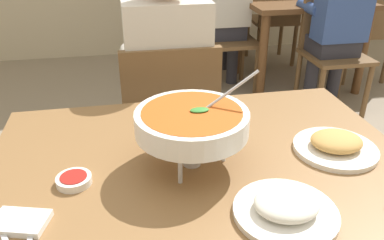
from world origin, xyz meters
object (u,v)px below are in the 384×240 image
chair_diner_main (170,123)px  appetizer_plate (336,145)px  chair_bg_right (331,43)px  chair_bg_middle (227,30)px  patron_bg_middle (226,2)px  patron_bg_right (339,14)px  rice_plate (286,208)px  dining_table_far (300,15)px  sauce_dish (74,180)px  curry_bowl (192,123)px  chair_bg_window (276,14)px  chair_bg_corner (368,26)px  diner_main (167,73)px  chair_bg_left (221,17)px  dining_table_main (202,194)px

chair_diner_main → appetizer_plate: bearing=-61.9°
chair_diner_main → chair_bg_right: 1.75m
appetizer_plate → chair_bg_middle: 2.38m
patron_bg_middle → patron_bg_right: bearing=-41.0°
rice_plate → dining_table_far: (1.21, 2.52, -0.16)m
patron_bg_middle → sauce_dish: bearing=-114.1°
chair_diner_main → curry_bowl: 0.81m
chair_bg_right → chair_bg_window: 1.03m
rice_plate → chair_bg_corner: size_ratio=0.27×
diner_main → chair_bg_middle: diner_main is taller
rice_plate → chair_bg_window: chair_bg_window is taller
appetizer_plate → chair_bg_window: 3.00m
patron_bg_middle → chair_diner_main: bearing=-113.8°
diner_main → dining_table_far: (1.35, 1.52, -0.12)m
rice_plate → chair_bg_right: size_ratio=0.27×
chair_bg_right → patron_bg_right: size_ratio=0.69×
appetizer_plate → sauce_dish: (-0.74, -0.02, -0.01)m
appetizer_plate → chair_bg_middle: chair_bg_middle is taller
curry_bowl → appetizer_plate: 0.44m
rice_plate → chair_bg_right: (1.26, 2.03, -0.27)m
dining_table_far → chair_bg_corner: (0.63, -0.06, -0.11)m
dining_table_far → chair_bg_corner: size_ratio=1.11×
dining_table_far → chair_bg_window: (0.01, 0.54, -0.11)m
chair_bg_left → chair_bg_corner: 1.33m
chair_bg_corner → patron_bg_middle: (-1.29, 0.08, 0.24)m
chair_bg_corner → patron_bg_middle: 1.31m
chair_bg_middle → chair_bg_corner: size_ratio=1.00×
sauce_dish → patron_bg_right: patron_bg_right is taller
chair_bg_corner → curry_bowl: bearing=-132.3°
chair_bg_window → patron_bg_middle: (-0.66, -0.52, 0.24)m
chair_bg_left → chair_bg_window: bearing=0.5°
rice_plate → patron_bg_middle: (0.56, 2.54, -0.03)m
curry_bowl → patron_bg_right: size_ratio=0.25×
dining_table_main → chair_diner_main: (-0.00, 0.71, -0.13)m
diner_main → chair_bg_middle: bearing=65.5°
chair_diner_main → chair_bg_corner: size_ratio=1.00×
rice_plate → patron_bg_right: patron_bg_right is taller
chair_bg_corner → appetizer_plate: bearing=-125.5°
chair_bg_right → chair_bg_window: bearing=92.1°
chair_diner_main → chair_bg_window: bearing=57.0°
appetizer_plate → chair_bg_right: chair_bg_right is taller
chair_bg_corner → patron_bg_right: (-0.61, -0.51, 0.24)m
dining_table_far → chair_bg_right: 0.51m
chair_bg_window → rice_plate: bearing=-111.7°
patron_bg_middle → diner_main: bearing=-114.3°
chair_bg_corner → patron_bg_right: 0.83m
diner_main → rice_plate: bearing=-82.1°
patron_bg_right → dining_table_far: bearing=92.5°
chair_bg_corner → patron_bg_right: size_ratio=0.69×
dining_table_far → chair_bg_window: 0.55m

